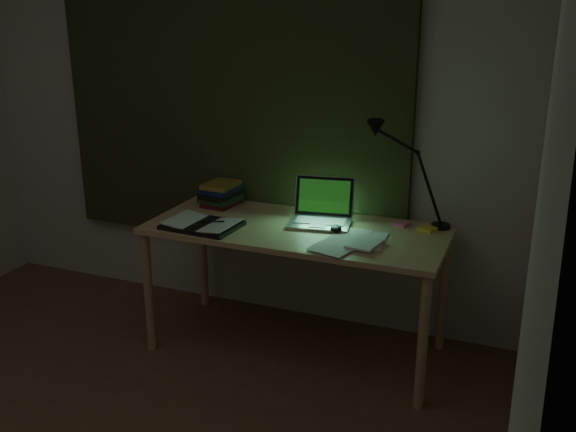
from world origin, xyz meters
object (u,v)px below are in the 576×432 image
at_px(desk, 296,289).
at_px(open_textbook, 202,224).
at_px(laptop, 320,204).
at_px(desk_lamp, 444,178).
at_px(book_stack, 220,193).
at_px(loose_papers, 356,242).

xyz_separation_m(desk, open_textbook, (-0.46, -0.19, 0.38)).
distance_m(desk, laptop, 0.50).
distance_m(open_textbook, desk_lamp, 1.29).
relative_size(laptop, book_stack, 1.68).
height_order(laptop, loose_papers, laptop).
height_order(book_stack, desk_lamp, desk_lamp).
xyz_separation_m(laptop, book_stack, (-0.66, 0.13, -0.04)).
relative_size(desk, desk_lamp, 2.89).
bearing_deg(open_textbook, laptop, 28.79).
xyz_separation_m(desk, laptop, (0.10, 0.08, 0.48)).
bearing_deg(book_stack, desk_lamp, 3.10).
relative_size(open_textbook, loose_papers, 1.20).
bearing_deg(desk, loose_papers, -18.66).
height_order(laptop, book_stack, laptop).
distance_m(desk, desk_lamp, 0.99).
bearing_deg(laptop, book_stack, 159.93).
distance_m(desk, book_stack, 0.74).
height_order(desk, laptop, laptop).
distance_m(desk, open_textbook, 0.63).
relative_size(desk, loose_papers, 4.92).
distance_m(laptop, open_textbook, 0.63).
distance_m(laptop, book_stack, 0.68).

